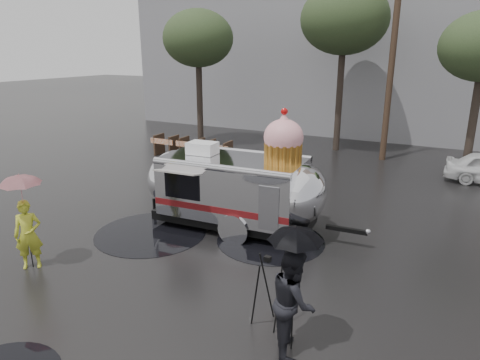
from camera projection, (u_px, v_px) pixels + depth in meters
The scene contains 13 objects.
ground at pixel (150, 285), 9.45m from camera, with size 120.00×120.00×0.00m, color black.
puddles at pixel (183, 253), 10.96m from camera, with size 6.24×9.27×0.01m.
grey_building at pixel (321, 26), 29.64m from camera, with size 22.00×12.00×13.00m, color slate.
utility_pole at pixel (392, 58), 18.84m from camera, with size 1.60×0.28×9.00m.
tree_left at pixel (198, 39), 21.95m from camera, with size 3.64×3.64×6.95m.
tree_mid at pixel (344, 19), 20.29m from camera, with size 4.20×4.20×8.03m.
barricade_row at pixel (192, 148), 20.19m from camera, with size 4.30×0.80×1.00m.
airstream_trailer at pixel (236, 185), 12.21m from camera, with size 6.71×2.82×3.62m.
person_left at pixel (28, 235), 10.01m from camera, with size 0.60×0.40×1.68m, color gold.
umbrella_pink at pixel (21, 190), 9.69m from camera, with size 1.15×1.15×2.33m.
person_right at pixel (293, 301), 7.17m from camera, with size 0.91×0.51×1.90m, color black.
umbrella_black at pixel (295, 248), 6.88m from camera, with size 1.12×1.12×2.31m.
tripod at pixel (267, 285), 7.87m from camera, with size 0.54×0.59×1.43m.
Camera 1 is at (5.63, -6.48, 5.00)m, focal length 32.00 mm.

